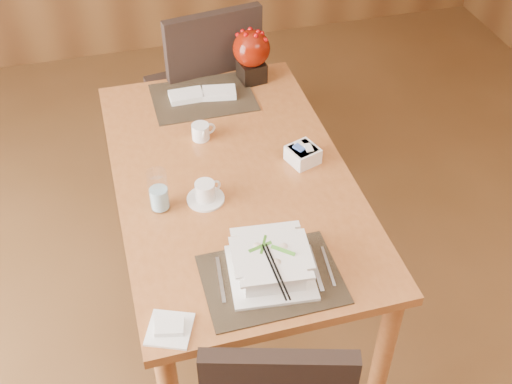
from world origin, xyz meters
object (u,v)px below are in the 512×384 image
object	(u,v)px
coffee_cup	(205,193)
berry_decor	(252,53)
dining_table	(233,193)
bread_plate	(170,329)
sugar_caddy	(303,155)
far_chair	(207,86)
water_glass	(158,191)
soup_setting	(271,264)
creamer_jug	(201,132)

from	to	relation	value
coffee_cup	berry_decor	bearing A→B (deg)	63.19
dining_table	bread_plate	size ratio (longest dim) A/B	11.29
sugar_caddy	far_chair	xyz separation A→B (m)	(-0.21, 0.87, -0.19)
water_glass	sugar_caddy	world-z (taller)	water_glass
soup_setting	coffee_cup	distance (m)	0.44
far_chair	bread_plate	bearing A→B (deg)	65.24
berry_decor	creamer_jug	bearing A→B (deg)	-130.30
sugar_caddy	creamer_jug	bearing A→B (deg)	144.91
dining_table	water_glass	size ratio (longest dim) A/B	8.85
creamer_jug	coffee_cup	bearing A→B (deg)	-110.04
berry_decor	far_chair	xyz separation A→B (m)	(-0.17, 0.24, -0.30)
soup_setting	far_chair	size ratio (longest dim) A/B	0.29
dining_table	bread_plate	world-z (taller)	bread_plate
water_glass	berry_decor	size ratio (longest dim) A/B	0.68
coffee_cup	berry_decor	distance (m)	0.85
berry_decor	far_chair	distance (m)	0.42
dining_table	water_glass	xyz separation A→B (m)	(-0.30, -0.11, 0.18)
dining_table	far_chair	world-z (taller)	far_chair
coffee_cup	water_glass	xyz separation A→B (m)	(-0.17, 0.00, 0.05)
berry_decor	sugar_caddy	bearing A→B (deg)	-86.29
dining_table	far_chair	xyz separation A→B (m)	(0.08, 0.88, -0.06)
bread_plate	sugar_caddy	bearing A→B (deg)	45.75
water_glass	berry_decor	bearing A→B (deg)	53.82
coffee_cup	creamer_jug	distance (m)	0.38
sugar_caddy	far_chair	distance (m)	0.92
soup_setting	sugar_caddy	xyz separation A→B (m)	(0.29, 0.53, -0.02)
soup_setting	berry_decor	size ratio (longest dim) A/B	1.20
water_glass	bread_plate	distance (m)	0.56
sugar_caddy	water_glass	bearing A→B (deg)	-168.62
berry_decor	bread_plate	size ratio (longest dim) A/B	1.89
dining_table	berry_decor	distance (m)	0.72
water_glass	berry_decor	xyz separation A→B (m)	(0.55, 0.75, 0.06)
soup_setting	water_glass	size ratio (longest dim) A/B	1.78
creamer_jug	sugar_caddy	distance (m)	0.44
coffee_cup	sugar_caddy	distance (m)	0.44
dining_table	creamer_jug	distance (m)	0.30
soup_setting	far_chair	world-z (taller)	far_chair
soup_setting	bread_plate	world-z (taller)	soup_setting
dining_table	creamer_jug	world-z (taller)	creamer_jug
creamer_jug	bread_plate	bearing A→B (deg)	-118.36
creamer_jug	water_glass	bearing A→B (deg)	-132.52
water_glass	sugar_caddy	xyz separation A→B (m)	(0.59, 0.12, -0.05)
creamer_jug	berry_decor	world-z (taller)	berry_decor
dining_table	berry_decor	size ratio (longest dim) A/B	5.98
coffee_cup	creamer_jug	size ratio (longest dim) A/B	1.50
far_chair	dining_table	bearing A→B (deg)	75.86
berry_decor	far_chair	size ratio (longest dim) A/B	0.24
water_glass	far_chair	size ratio (longest dim) A/B	0.16
dining_table	coffee_cup	bearing A→B (deg)	-138.50
bread_plate	far_chair	world-z (taller)	far_chair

